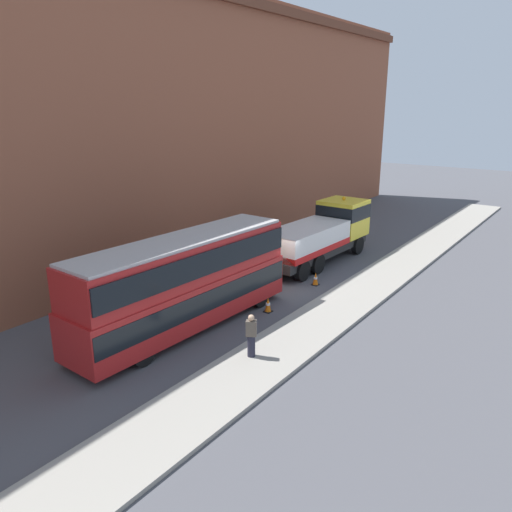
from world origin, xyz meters
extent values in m
plane|color=#4C4C51|center=(0.00, 0.00, 0.00)|extent=(120.00, 120.00, 0.00)
cube|color=gray|center=(0.00, -4.20, 0.07)|extent=(60.00, 2.80, 0.15)
cube|color=#935138|center=(0.00, 7.04, 8.00)|extent=(60.00, 1.20, 16.00)
cube|color=#2D2D2D|center=(5.28, 0.27, 0.85)|extent=(9.08, 2.54, 0.55)
cube|color=yellow|center=(8.48, 0.15, 2.28)|extent=(2.69, 2.69, 2.30)
cube|color=black|center=(8.48, 0.15, 2.73)|extent=(2.72, 2.72, 0.90)
cube|color=silver|center=(3.98, 0.31, 1.83)|extent=(6.19, 2.82, 1.40)
cube|color=red|center=(3.98, 0.31, 1.31)|extent=(6.19, 2.88, 0.36)
cylinder|color=#B79914|center=(0.27, 0.45, 2.13)|extent=(1.24, 0.33, 2.52)
sphere|color=orange|center=(8.48, 0.15, 3.55)|extent=(0.24, 0.24, 0.24)
cylinder|color=black|center=(8.62, 1.25, 0.58)|extent=(1.17, 0.38, 1.16)
cylinder|color=black|center=(8.54, -0.97, 0.58)|extent=(1.17, 0.38, 1.16)
cylinder|color=black|center=(3.62, 1.44, 0.58)|extent=(1.17, 0.38, 1.16)
cylinder|color=black|center=(3.54, -0.78, 0.58)|extent=(1.17, 0.38, 1.16)
cylinder|color=black|center=(2.02, 1.50, 0.58)|extent=(1.17, 0.38, 1.16)
cylinder|color=black|center=(1.94, -0.72, 0.58)|extent=(1.17, 0.38, 1.16)
cube|color=#AD1E1E|center=(-6.28, 0.27, 1.29)|extent=(11.08, 2.90, 1.90)
cube|color=#AD1E1E|center=(-6.28, 0.27, 3.09)|extent=(10.86, 2.80, 1.70)
cube|color=black|center=(-6.28, 0.27, 1.54)|extent=(10.98, 2.95, 0.90)
cube|color=black|center=(-6.28, 0.27, 3.19)|extent=(10.76, 2.94, 1.00)
cube|color=#B2B2B2|center=(-6.28, 0.27, 4.00)|extent=(10.64, 2.69, 0.12)
cube|color=yellow|center=(-0.76, 0.06, 2.54)|extent=(0.12, 1.50, 0.44)
cylinder|color=black|center=(-2.34, 1.20, 0.52)|extent=(1.05, 0.34, 1.04)
cylinder|color=black|center=(-2.42, -0.96, 0.52)|extent=(1.05, 0.34, 1.04)
cylinder|color=black|center=(-9.54, 1.47, 0.52)|extent=(1.05, 0.34, 1.04)
cylinder|color=black|center=(-9.62, -0.69, 0.52)|extent=(1.05, 0.34, 1.04)
cylinder|color=#232333|center=(-6.89, -3.71, 0.57)|extent=(0.41, 0.41, 0.85)
cube|color=brown|center=(-6.89, -3.71, 1.31)|extent=(0.43, 0.48, 0.62)
sphere|color=tan|center=(-6.89, -3.71, 1.74)|extent=(0.24, 0.24, 0.24)
cone|color=orange|center=(-2.74, -1.64, 0.36)|extent=(0.32, 0.32, 0.72)
cylinder|color=white|center=(-2.74, -1.64, 0.40)|extent=(0.21, 0.21, 0.10)
cube|color=black|center=(-2.74, -1.64, 0.02)|extent=(0.36, 0.36, 0.04)
cone|color=orange|center=(1.77, -1.65, 0.36)|extent=(0.32, 0.32, 0.72)
cylinder|color=white|center=(1.77, -1.65, 0.40)|extent=(0.21, 0.21, 0.10)
cube|color=black|center=(1.77, -1.65, 0.02)|extent=(0.36, 0.36, 0.04)
camera|label=1|loc=(-20.71, -13.89, 9.40)|focal=35.07mm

